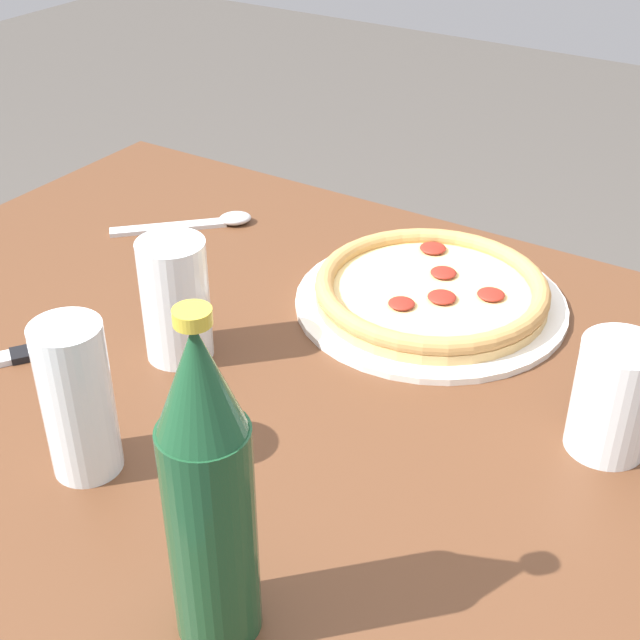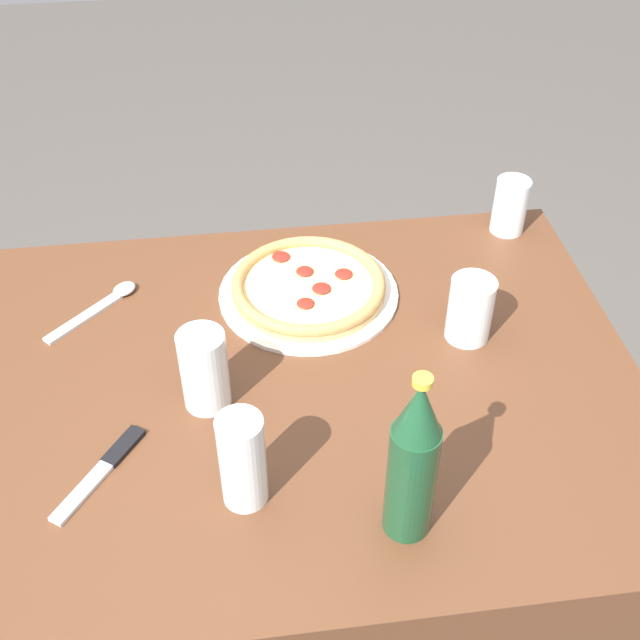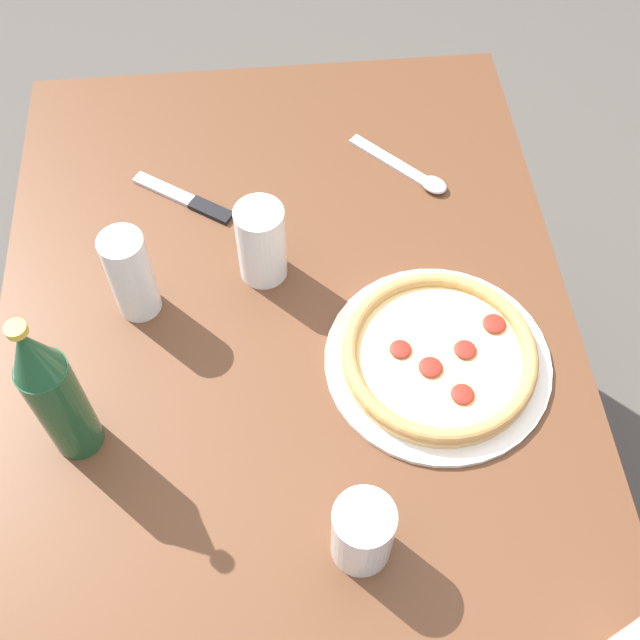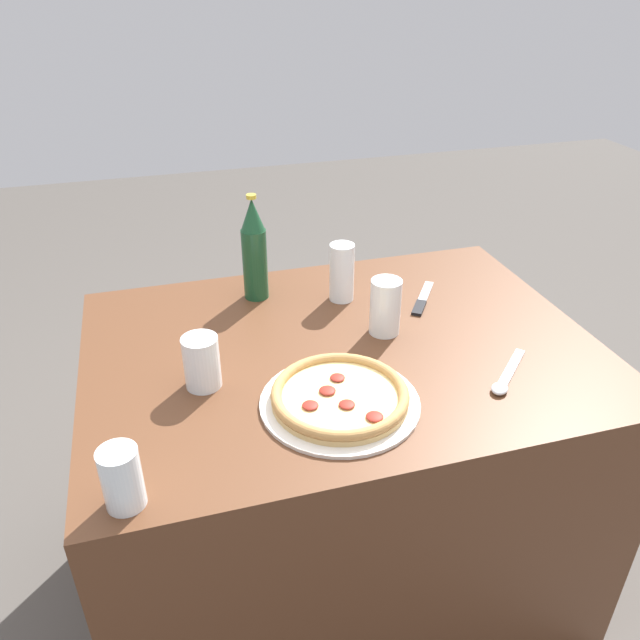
# 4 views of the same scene
# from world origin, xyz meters

# --- Properties ---
(table) EXTENTS (1.16, 0.85, 0.77)m
(table) POSITION_xyz_m (0.00, 0.00, 0.38)
(table) COLOR #56331E
(table) RESTS_ON ground_plane
(pizza_pepperoni) EXTENTS (0.32, 0.32, 0.04)m
(pizza_pepperoni) POSITION_xyz_m (-0.07, -0.21, 0.79)
(pizza_pepperoni) COLOR silver
(pizza_pepperoni) RESTS_ON table
(glass_orange_juice) EXTENTS (0.06, 0.06, 0.15)m
(glass_orange_juice) POSITION_xyz_m (0.07, 0.21, 0.84)
(glass_orange_juice) COLOR white
(glass_orange_juice) RESTS_ON table
(glass_water) EXTENTS (0.07, 0.07, 0.11)m
(glass_water) POSITION_xyz_m (-0.32, -0.07, 0.82)
(glass_water) COLOR white
(glass_water) RESTS_ON table
(glass_red_wine) EXTENTS (0.07, 0.07, 0.14)m
(glass_red_wine) POSITION_xyz_m (0.11, 0.03, 0.83)
(glass_red_wine) COLOR white
(glass_red_wine) RESTS_ON table
(beer_bottle) EXTENTS (0.06, 0.06, 0.28)m
(beer_bottle) POSITION_xyz_m (-0.14, 0.29, 0.90)
(beer_bottle) COLOR #194728
(beer_bottle) RESTS_ON table
(knife) EXTENTS (0.13, 0.17, 0.01)m
(knife) POSITION_xyz_m (0.26, 0.14, 0.77)
(knife) COLOR black
(knife) RESTS_ON table
(spoon) EXTENTS (0.16, 0.15, 0.02)m
(spoon) POSITION_xyz_m (0.29, -0.23, 0.77)
(spoon) COLOR silver
(spoon) RESTS_ON table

